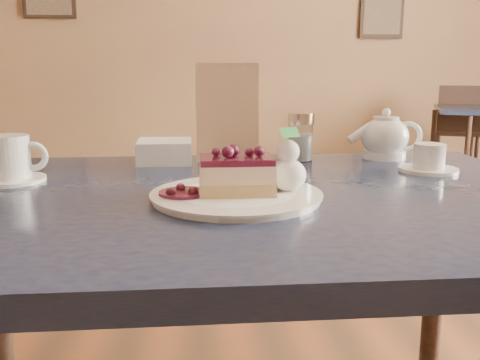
{
  "coord_description": "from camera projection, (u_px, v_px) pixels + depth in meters",
  "views": [
    {
      "loc": [
        -0.16,
        -0.55,
        1.04
      ],
      "look_at": [
        -0.08,
        0.28,
        0.86
      ],
      "focal_mm": 40.0,
      "sensor_mm": 36.0,
      "label": 1
    }
  ],
  "objects": [
    {
      "name": "berry_sauce",
      "position": [
        184.0,
        193.0,
        0.92
      ],
      "size": [
        0.09,
        0.09,
        0.01
      ],
      "primitive_type": "cylinder",
      "color": "#470D28",
      "rests_on": "dessert_plate"
    },
    {
      "name": "dessert_plate",
      "position": [
        236.0,
        196.0,
        0.94
      ],
      "size": [
        0.29,
        0.29,
        0.01
      ],
      "primitive_type": "cylinder",
      "color": "white",
      "rests_on": "main_table"
    },
    {
      "name": "cheesecake_slice",
      "position": [
        236.0,
        175.0,
        0.93
      ],
      "size": [
        0.13,
        0.09,
        0.06
      ],
      "rotation": [
        0.0,
        0.0,
        -0.0
      ],
      "color": "#E3B07D",
      "rests_on": "dessert_plate"
    },
    {
      "name": "coffee_set",
      "position": [
        10.0,
        161.0,
        1.08
      ],
      "size": [
        0.15,
        0.14,
        0.09
      ],
      "color": "white",
      "rests_on": "main_table"
    },
    {
      "name": "menu_card",
      "position": [
        227.0,
        113.0,
        1.3
      ],
      "size": [
        0.15,
        0.03,
        0.24
      ],
      "primitive_type": "cube",
      "rotation": [
        0.0,
        0.0,
        -0.0
      ],
      "color": "beige",
      "rests_on": "main_table"
    },
    {
      "name": "main_table",
      "position": [
        234.0,
        236.0,
        1.01
      ],
      "size": [
        1.3,
        0.87,
        0.81
      ],
      "rotation": [
        0.0,
        0.0,
        -0.0
      ],
      "color": "#202B3D",
      "rests_on": "ground"
    },
    {
      "name": "tea_set",
      "position": [
        393.0,
        142.0,
        1.32
      ],
      "size": [
        0.21,
        0.3,
        0.11
      ],
      "color": "white",
      "rests_on": "main_table"
    },
    {
      "name": "napkin_stack",
      "position": [
        165.0,
        151.0,
        1.3
      ],
      "size": [
        0.13,
        0.13,
        0.05
      ],
      "primitive_type": "cube",
      "rotation": [
        0.0,
        0.0,
        -0.0
      ],
      "color": "white",
      "rests_on": "main_table"
    },
    {
      "name": "whipped_cream",
      "position": [
        287.0,
        175.0,
        0.95
      ],
      "size": [
        0.07,
        0.07,
        0.06
      ],
      "color": "white",
      "rests_on": "dessert_plate"
    },
    {
      "name": "sugar_shaker",
      "position": [
        300.0,
        136.0,
        1.31
      ],
      "size": [
        0.06,
        0.06,
        0.12
      ],
      "color": "white",
      "rests_on": "main_table"
    }
  ]
}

